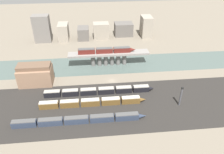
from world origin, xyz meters
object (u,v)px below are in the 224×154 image
object	(u,v)px
train_yard_near	(79,120)
train_yard_mid	(93,102)
train_on_bridge	(107,50)
signal_tower	(181,97)
train_yard_far	(100,91)
warehouse_building	(36,75)

from	to	relation	value
train_yard_near	train_yard_mid	size ratio (longest dim) A/B	1.14
train_on_bridge	signal_tower	distance (m)	59.12
train_yard_near	train_yard_mid	distance (m)	14.09
train_yard_near	train_yard_mid	bearing A→B (deg)	62.18
train_yard_mid	train_yard_far	size ratio (longest dim) A/B	0.90
train_yard_near	train_yard_mid	xyz separation A→B (m)	(6.58, 12.46, 0.14)
train_yard_far	train_yard_near	bearing A→B (deg)	-115.69
signal_tower	train_on_bridge	bearing A→B (deg)	126.29
warehouse_building	signal_tower	world-z (taller)	warehouse_building
train_on_bridge	signal_tower	size ratio (longest dim) A/B	3.41
train_yard_mid	signal_tower	bearing A→B (deg)	-5.59
train_on_bridge	train_yard_far	size ratio (longest dim) A/B	0.62
train_yard_mid	train_on_bridge	bearing A→B (deg)	75.75
train_yard_mid	signal_tower	size ratio (longest dim) A/B	4.92
train_yard_far	train_yard_mid	bearing A→B (deg)	-112.89
train_on_bridge	train_yard_far	xyz separation A→B (m)	(-6.75, -33.12, -9.32)
train_on_bridge	train_yard_mid	size ratio (longest dim) A/B	0.69
train_on_bridge	signal_tower	bearing A→B (deg)	-53.71
train_yard_near	signal_tower	distance (m)	53.06
train_on_bridge	train_yard_far	distance (m)	35.06
signal_tower	train_yard_far	bearing A→B (deg)	161.00
train_yard_near	train_yard_far	xyz separation A→B (m)	(10.73, 22.31, 0.06)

